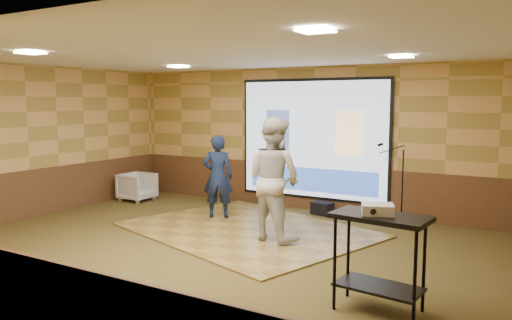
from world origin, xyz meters
The scene contains 18 objects.
ground centered at (0.00, 0.00, 0.00)m, with size 9.00×9.00×0.00m, color #323B1B.
room_shell centered at (0.00, 0.00, 2.09)m, with size 9.04×7.04×3.02m.
wainscot_back centered at (0.00, 3.48, 0.47)m, with size 9.00×0.04×0.95m, color #4E2F1A.
wainscot_front centered at (0.00, -3.48, 0.47)m, with size 9.00×0.04×0.95m, color #4E2F1A.
wainscot_left centered at (-4.48, 0.00, 0.47)m, with size 0.04×7.00×0.95m, color #4E2F1A.
projector_screen centered at (0.00, 3.44, 1.47)m, with size 3.32×0.06×2.52m.
downlight_nw centered at (-2.20, 1.80, 2.97)m, with size 0.32×0.32×0.02m, color #F7E6B9.
downlight_ne centered at (2.20, 1.80, 2.97)m, with size 0.32×0.32×0.02m, color #F7E6B9.
downlight_sw centered at (-2.20, -1.50, 2.97)m, with size 0.32×0.32×0.02m, color #F7E6B9.
downlight_se centered at (2.20, -1.50, 2.97)m, with size 0.32×0.32×0.02m, color #F7E6B9.
dance_floor centered at (-0.29, 1.27, 0.01)m, with size 4.11×3.13×0.03m, color olive.
player_left centered at (-1.25, 1.77, 0.84)m, with size 0.59×0.39×1.62m, color #131E3D.
player_right centered at (0.43, 0.93, 1.03)m, with size 0.98×0.76×2.01m, color beige.
av_table centered at (2.73, -0.91, 0.77)m, with size 1.02×0.54×1.07m.
projector centered at (2.69, -0.90, 1.13)m, with size 0.33×0.28×0.11m, color silver.
mic_stand centered at (1.96, 2.92, 0.49)m, with size 0.60×0.25×1.53m.
banquet_chair centered at (-3.89, 2.32, 0.32)m, with size 0.69×0.71×0.64m, color gray.
duffel_bag centered at (0.37, 3.12, 0.13)m, with size 0.41×0.27×0.26m, color black.
Camera 1 is at (4.22, -6.12, 2.28)m, focal length 35.00 mm.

